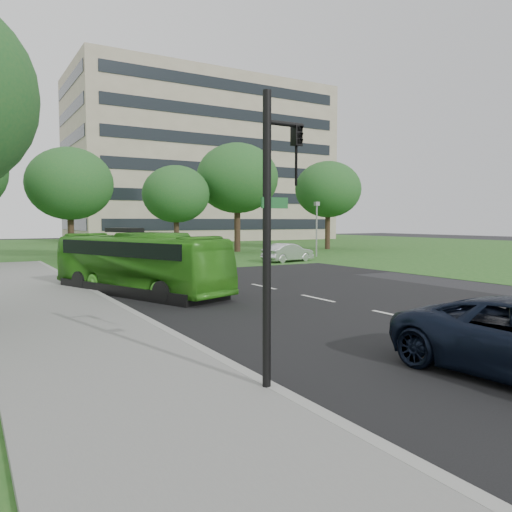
# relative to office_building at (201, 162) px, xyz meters

# --- Properties ---
(ground) EXTENTS (160.00, 160.00, 0.00)m
(ground) POSITION_rel_office_building_xyz_m (-21.96, -61.96, -12.50)
(ground) COLOR black
(ground) RESTS_ON ground
(street_surfaces) EXTENTS (120.00, 120.00, 0.15)m
(street_surfaces) POSITION_rel_office_building_xyz_m (-22.34, -39.21, -12.47)
(street_surfaces) COLOR black
(street_surfaces) RESTS_ON ground
(office_building) EXTENTS (40.10, 20.10, 25.00)m
(office_building) POSITION_rel_office_building_xyz_m (0.00, 0.00, 0.00)
(office_building) COLOR gray
(office_building) RESTS_ON ground
(tree_park_b) EXTENTS (6.63, 6.63, 8.69)m
(tree_park_b) POSITION_rel_office_building_xyz_m (-26.32, -34.03, -6.64)
(tree_park_b) COLOR black
(tree_park_b) RESTS_ON ground
(tree_park_c) EXTENTS (5.92, 5.92, 7.86)m
(tree_park_c) POSITION_rel_office_building_xyz_m (-17.30, -33.37, -7.17)
(tree_park_c) COLOR black
(tree_park_c) RESTS_ON ground
(tree_park_d) EXTENTS (7.89, 7.89, 10.44)m
(tree_park_d) POSITION_rel_office_building_xyz_m (-10.70, -32.46, -5.43)
(tree_park_d) COLOR black
(tree_park_d) RESTS_ON ground
(tree_park_e) EXTENTS (6.94, 6.94, 9.26)m
(tree_park_e) POSITION_rel_office_building_xyz_m (-0.30, -33.29, -6.21)
(tree_park_e) COLOR black
(tree_park_e) RESTS_ON ground
(bus) EXTENTS (5.13, 9.16, 2.51)m
(bus) POSITION_rel_office_building_xyz_m (-27.45, -55.18, -11.25)
(bus) COLOR #3A9720
(bus) RESTS_ON ground
(sedan) EXTENTS (4.32, 2.28, 1.35)m
(sedan) POSITION_rel_office_building_xyz_m (-13.21, -44.96, -11.82)
(sedan) COLOR silver
(sedan) RESTS_ON ground
(traffic_light) EXTENTS (0.82, 0.24, 5.11)m
(traffic_light) POSITION_rel_office_building_xyz_m (-29.00, -67.96, -9.50)
(traffic_light) COLOR black
(traffic_light) RESTS_ON ground
(camera_pole) EXTENTS (0.38, 0.33, 4.56)m
(camera_pole) POSITION_rel_office_building_xyz_m (-8.34, -41.96, -9.56)
(camera_pole) COLOR gray
(camera_pole) RESTS_ON ground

